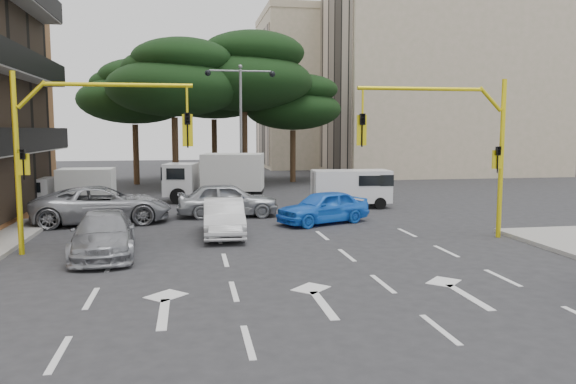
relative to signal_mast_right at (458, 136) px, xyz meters
name	(u,v)px	position (x,y,z in m)	size (l,w,h in m)	color
ground	(287,258)	(-6.80, -1.99, -3.88)	(120.00, 120.00, 0.00)	#28282B
median_strip	(242,197)	(-6.80, 14.01, -3.81)	(1.40, 6.00, 0.15)	gray
apartment_beige_near	(440,73)	(13.15, 30.01, 5.47)	(20.20, 12.15, 18.70)	tan
apartment_beige_far	(334,91)	(6.15, 42.01, 4.47)	(16.20, 12.15, 16.70)	tan
pine_left_near	(175,78)	(-10.75, 19.96, 3.72)	(9.15, 9.15, 10.23)	#382616
pine_center	(245,72)	(-5.75, 21.96, 4.41)	(9.98, 9.98, 11.16)	#382616
pine_left_far	(135,92)	(-13.75, 23.96, 3.03)	(8.32, 8.32, 9.30)	#382616
pine_right	(294,102)	(-1.75, 23.96, 2.33)	(7.49, 7.49, 8.37)	#382616
pine_back	(214,86)	(-7.75, 26.96, 3.72)	(9.15, 9.15, 10.23)	#382616
signal_mast_right	(458,136)	(0.00, 0.00, 0.00)	(5.79, 0.37, 6.00)	yellow
signal_mast_left	(74,137)	(-13.61, 0.00, 0.00)	(5.79, 0.37, 6.00)	yellow
street_lamp_center	(241,107)	(-6.80, 14.01, 1.54)	(4.16, 0.36, 7.77)	slate
car_white_hatch	(224,218)	(-8.59, 2.13, -3.16)	(1.53, 4.37, 1.44)	silver
car_blue_compact	(323,207)	(-4.09, 4.31, -3.16)	(1.72, 4.27, 1.45)	blue
car_silver_wagon	(104,234)	(-12.69, -0.59, -3.18)	(1.97, 4.85, 1.41)	gray
car_silver_cross_a	(102,205)	(-13.68, 6.04, -3.06)	(2.73, 5.93, 1.65)	#9A9CA2
car_silver_cross_b	(228,200)	(-8.10, 7.01, -3.07)	(1.92, 4.78, 1.63)	#A7AAB0
van_white	(351,188)	(-1.45, 9.01, -2.87)	(1.84, 4.06, 2.03)	white
box_truck_a	(70,190)	(-15.80, 10.03, -2.80)	(1.86, 4.42, 2.18)	silver
box_truck_b	(215,178)	(-8.43, 12.52, -2.50)	(2.37, 5.63, 2.77)	silver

